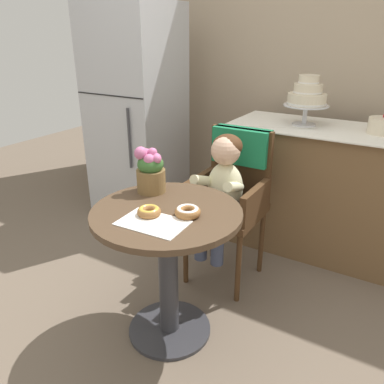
% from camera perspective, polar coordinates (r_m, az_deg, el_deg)
% --- Properties ---
extents(ground_plane, '(8.00, 8.00, 0.00)m').
position_cam_1_polar(ground_plane, '(2.22, -3.31, -19.77)').
color(ground_plane, '#6B5B4C').
extents(back_wall, '(4.80, 0.10, 2.70)m').
position_cam_1_polar(back_wall, '(3.32, 15.50, 19.54)').
color(back_wall, tan).
rests_on(back_wall, ground).
extents(cafe_table, '(0.72, 0.72, 0.72)m').
position_cam_1_polar(cafe_table, '(1.91, -3.66, -8.46)').
color(cafe_table, '#4C3826').
rests_on(cafe_table, ground).
extents(wicker_chair, '(0.42, 0.45, 0.95)m').
position_cam_1_polar(wicker_chair, '(2.38, 6.23, 1.60)').
color(wicker_chair, '#472D19').
rests_on(wicker_chair, ground).
extents(seated_child, '(0.27, 0.32, 0.73)m').
position_cam_1_polar(seated_child, '(2.24, 4.56, 1.27)').
color(seated_child, beige).
rests_on(seated_child, ground).
extents(paper_napkin, '(0.31, 0.21, 0.00)m').
position_cam_1_polar(paper_napkin, '(1.69, -5.86, -4.59)').
color(paper_napkin, white).
rests_on(paper_napkin, cafe_table).
extents(donut_front, '(0.12, 0.12, 0.04)m').
position_cam_1_polar(donut_front, '(1.74, -0.58, -2.84)').
color(donut_front, '#936033').
rests_on(donut_front, cafe_table).
extents(donut_mid, '(0.11, 0.11, 0.04)m').
position_cam_1_polar(donut_mid, '(1.75, -6.41, -2.85)').
color(donut_mid, '#936033').
rests_on(donut_mid, cafe_table).
extents(flower_vase, '(0.15, 0.15, 0.24)m').
position_cam_1_polar(flower_vase, '(1.98, -6.21, 3.18)').
color(flower_vase, brown).
rests_on(flower_vase, cafe_table).
extents(display_counter, '(1.56, 0.62, 0.90)m').
position_cam_1_polar(display_counter, '(2.86, 20.97, -0.16)').
color(display_counter, brown).
rests_on(display_counter, ground).
extents(tiered_cake_stand, '(0.30, 0.30, 0.33)m').
position_cam_1_polar(tiered_cake_stand, '(2.75, 16.75, 13.49)').
color(tiered_cake_stand, silver).
rests_on(tiered_cake_stand, display_counter).
extents(round_layer_cake, '(0.18, 0.18, 0.12)m').
position_cam_1_polar(round_layer_cake, '(2.71, 26.54, 8.80)').
color(round_layer_cake, beige).
rests_on(round_layer_cake, display_counter).
extents(refrigerator, '(0.64, 0.63, 1.70)m').
position_cam_1_polar(refrigerator, '(3.21, -8.22, 10.98)').
color(refrigerator, '#B7BABF').
rests_on(refrigerator, ground).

